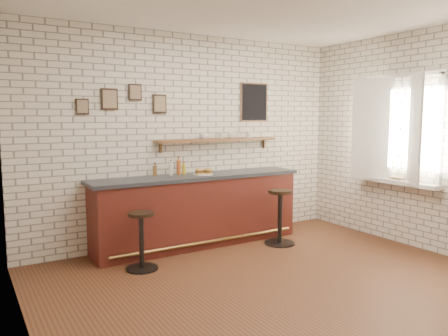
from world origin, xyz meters
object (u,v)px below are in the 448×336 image
(sandwich_plate, at_px, (203,174))
(shelf_cup_d, at_px, (249,134))
(bitters_bottle_amber, at_px, (179,167))
(shelf_cup_c, at_px, (232,135))
(condiment_bottle_yellow, at_px, (184,169))
(book_upper, at_px, (393,178))
(bar_stool_left, at_px, (141,239))
(bar_counter, at_px, (198,210))
(bitters_bottle_white, at_px, (171,169))
(shelf_cup_b, at_px, (221,136))
(ciabatta_sandwich, at_px, (204,171))
(shelf_cup_a, at_px, (204,136))
(bar_stool_right, at_px, (280,215))
(book_lower, at_px, (395,179))
(bitters_bottle_brown, at_px, (155,171))

(sandwich_plate, bearing_deg, shelf_cup_d, 13.15)
(bitters_bottle_amber, relative_size, shelf_cup_c, 2.24)
(condiment_bottle_yellow, bearing_deg, book_upper, -30.75)
(bar_stool_left, height_order, shelf_cup_c, shelf_cup_c)
(bitters_bottle_amber, bearing_deg, bar_counter, -35.89)
(bar_counter, height_order, book_upper, bar_counter)
(bitters_bottle_white, relative_size, shelf_cup_b, 2.36)
(shelf_cup_c, relative_size, book_upper, 0.56)
(sandwich_plate, bearing_deg, condiment_bottle_yellow, 139.75)
(ciabatta_sandwich, distance_m, shelf_cup_d, 1.07)
(shelf_cup_a, bearing_deg, book_upper, -70.06)
(bitters_bottle_white, height_order, bar_stool_right, bitters_bottle_white)
(bitters_bottle_amber, distance_m, book_lower, 3.09)
(bar_counter, relative_size, shelf_cup_d, 29.31)
(bar_stool_left, distance_m, shelf_cup_b, 2.10)
(sandwich_plate, bearing_deg, bitters_bottle_brown, 164.64)
(shelf_cup_b, bearing_deg, shelf_cup_c, -41.20)
(bitters_bottle_brown, height_order, shelf_cup_a, shelf_cup_a)
(bitters_bottle_amber, xyz_separation_m, shelf_cup_d, (1.23, 0.04, 0.43))
(bitters_bottle_brown, relative_size, book_lower, 0.91)
(sandwich_plate, xyz_separation_m, bitters_bottle_amber, (-0.29, 0.18, 0.10))
(bar_counter, bearing_deg, bar_stool_right, -30.00)
(shelf_cup_a, bearing_deg, bitters_bottle_brown, 147.96)
(bitters_bottle_amber, distance_m, condiment_bottle_yellow, 0.09)
(shelf_cup_b, xyz_separation_m, book_upper, (1.93, -1.57, -0.58))
(bitters_bottle_white, xyz_separation_m, shelf_cup_d, (1.35, 0.04, 0.45))
(bitters_bottle_white, distance_m, bar_stool_left, 1.25)
(bar_counter, xyz_separation_m, shelf_cup_c, (0.69, 0.20, 1.04))
(bar_stool_right, bearing_deg, ciabatta_sandwich, 148.70)
(bitters_bottle_amber, bearing_deg, bitters_bottle_brown, -180.00)
(sandwich_plate, height_order, bitters_bottle_brown, bitters_bottle_brown)
(bar_stool_left, height_order, shelf_cup_b, shelf_cup_b)
(book_upper, bearing_deg, ciabatta_sandwich, 162.90)
(bar_stool_left, bearing_deg, sandwich_plate, 25.57)
(bitters_bottle_amber, height_order, condiment_bottle_yellow, bitters_bottle_amber)
(bitters_bottle_brown, distance_m, shelf_cup_b, 1.17)
(shelf_cup_a, relative_size, shelf_cup_d, 1.03)
(bar_counter, bearing_deg, bitters_bottle_amber, 144.11)
(bitters_bottle_brown, bearing_deg, shelf_cup_a, 2.85)
(ciabatta_sandwich, height_order, bitters_bottle_white, bitters_bottle_white)
(condiment_bottle_yellow, bearing_deg, bar_stool_right, -32.86)
(ciabatta_sandwich, distance_m, book_lower, 2.73)
(bar_stool_left, bearing_deg, bitters_bottle_brown, 56.27)
(bitters_bottle_amber, bearing_deg, shelf_cup_a, 5.26)
(shelf_cup_c, relative_size, book_lower, 0.55)
(bar_stool_right, bearing_deg, shelf_cup_a, 135.89)
(ciabatta_sandwich, relative_size, shelf_cup_d, 2.62)
(shelf_cup_b, bearing_deg, condiment_bottle_yellow, 142.30)
(condiment_bottle_yellow, relative_size, shelf_cup_c, 1.53)
(sandwich_plate, bearing_deg, book_lower, -30.45)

